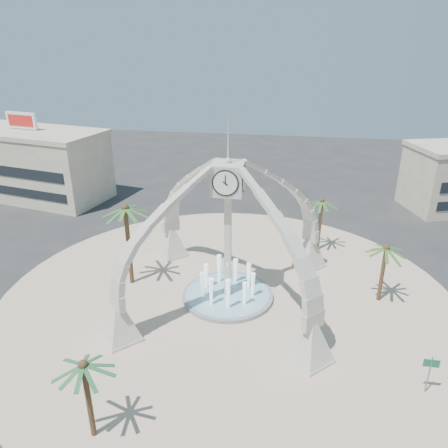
% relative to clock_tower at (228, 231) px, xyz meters
% --- Properties ---
extents(ground, '(140.00, 140.00, 0.00)m').
position_rel_clock_tower_xyz_m(ground, '(0.00, 0.00, -6.49)').
color(ground, '#282828').
rests_on(ground, ground).
extents(plaza, '(40.00, 40.00, 0.06)m').
position_rel_clock_tower_xyz_m(plaza, '(0.00, 0.00, -6.46)').
color(plaza, tan).
rests_on(plaza, ground).
extents(clock_tower, '(17.94, 17.94, 16.30)m').
position_rel_clock_tower_xyz_m(clock_tower, '(0.00, 0.00, 0.00)').
color(clock_tower, beige).
rests_on(clock_tower, ground).
extents(fountain, '(8.00, 8.00, 3.62)m').
position_rel_clock_tower_xyz_m(fountain, '(0.00, 0.00, -6.20)').
color(fountain, gray).
rests_on(fountain, ground).
extents(building_nw, '(23.75, 13.73, 11.90)m').
position_rel_clock_tower_xyz_m(building_nw, '(-32.00, 22.00, -1.66)').
color(building_nw, beige).
rests_on(building_nw, ground).
extents(palm_east, '(4.72, 4.72, 5.80)m').
position_rel_clock_tower_xyz_m(palm_east, '(13.10, 1.85, -1.45)').
color(palm_east, brown).
rests_on(palm_east, ground).
extents(palm_west, '(4.85, 4.85, 8.37)m').
position_rel_clock_tower_xyz_m(palm_west, '(-9.27, 1.03, 0.93)').
color(palm_west, brown).
rests_on(palm_west, ground).
extents(palm_north, '(4.57, 4.57, 6.31)m').
position_rel_clock_tower_xyz_m(palm_north, '(8.11, 11.00, -0.94)').
color(palm_north, brown).
rests_on(palm_north, ground).
extents(palm_south, '(3.68, 3.68, 5.80)m').
position_rel_clock_tower_xyz_m(palm_south, '(-5.34, -15.60, -1.42)').
color(palm_south, brown).
rests_on(palm_south, ground).
extents(street_sign, '(1.06, 0.09, 2.87)m').
position_rel_clock_tower_xyz_m(street_sign, '(14.44, -8.91, -4.44)').
color(street_sign, slate).
rests_on(street_sign, ground).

